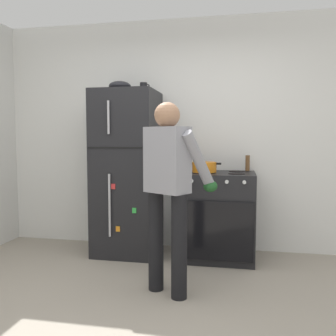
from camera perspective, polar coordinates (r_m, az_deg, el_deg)
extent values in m
plane|color=#9E9384|center=(2.80, -5.35, -23.17)|extent=(8.00, 8.00, 0.00)
cube|color=white|center=(4.38, 1.78, 5.21)|extent=(6.00, 0.10, 2.70)
cube|color=black|center=(4.15, -6.38, -0.75)|extent=(0.68, 0.68, 1.84)
cube|color=black|center=(3.81, -7.98, 3.19)|extent=(0.67, 0.01, 0.01)
cylinder|color=#B7B7BC|center=(3.88, -9.17, -5.81)|extent=(0.02, 0.02, 0.67)
cylinder|color=#B7B7BC|center=(3.82, -9.35, 7.86)|extent=(0.02, 0.02, 0.34)
cube|color=green|center=(3.82, -5.32, -6.66)|extent=(0.04, 0.01, 0.06)
cube|color=orange|center=(3.92, -7.87, -9.47)|extent=(0.04, 0.01, 0.06)
cube|color=red|center=(3.85, -8.60, -2.89)|extent=(0.04, 0.01, 0.06)
cube|color=black|center=(4.03, 8.01, -7.37)|extent=(0.76, 0.64, 0.94)
cube|color=black|center=(3.73, 7.72, -9.52)|extent=(0.53, 0.01, 0.34)
cylinder|color=black|center=(3.83, 5.25, -0.82)|extent=(0.17, 0.17, 0.01)
cylinder|color=black|center=(3.81, 10.71, -0.91)|extent=(0.17, 0.17, 0.01)
cylinder|color=black|center=(4.12, 5.66, -0.45)|extent=(0.17, 0.17, 0.01)
cylinder|color=black|center=(4.10, 10.74, -0.53)|extent=(0.17, 0.17, 0.01)
cylinder|color=silver|center=(3.66, 3.73, -2.06)|extent=(0.04, 0.03, 0.04)
cylinder|color=silver|center=(3.64, 6.38, -2.11)|extent=(0.04, 0.03, 0.04)
cylinder|color=silver|center=(3.63, 9.21, -2.16)|extent=(0.04, 0.03, 0.04)
cylinder|color=silver|center=(3.63, 11.90, -2.20)|extent=(0.04, 0.03, 0.04)
cube|color=black|center=(3.73, 7.71, -9.76)|extent=(0.72, 0.03, 0.60)
cylinder|color=black|center=(3.18, -1.91, -11.33)|extent=(0.13, 0.13, 0.86)
cylinder|color=black|center=(3.01, 1.76, -12.23)|extent=(0.13, 0.13, 0.86)
cube|color=gray|center=(2.97, -0.13, 1.28)|extent=(0.41, 0.36, 0.54)
sphere|color=#A37556|center=(2.97, -0.13, 8.31)|extent=(0.21, 0.21, 0.21)
sphere|color=black|center=(2.97, -0.13, 7.60)|extent=(0.15, 0.15, 0.15)
cylinder|color=gray|center=(3.23, -0.82, 1.44)|extent=(0.28, 0.39, 0.51)
cylinder|color=gray|center=(2.97, 4.88, 1.15)|extent=(0.28, 0.39, 0.51)
ellipsoid|color=#1E5123|center=(3.37, 1.09, -2.28)|extent=(0.12, 0.18, 0.10)
ellipsoid|color=#1E5123|center=(3.13, 6.67, -2.85)|extent=(0.12, 0.18, 0.10)
cylinder|color=orange|center=(3.92, 5.72, 0.14)|extent=(0.26, 0.26, 0.11)
cube|color=black|center=(3.93, 3.48, 0.74)|extent=(0.05, 0.03, 0.02)
cube|color=black|center=(3.91, 7.99, 0.67)|extent=(0.05, 0.03, 0.02)
cylinder|color=black|center=(4.17, -3.87, 12.59)|extent=(0.08, 0.08, 0.10)
torus|color=black|center=(4.16, -3.27, 12.68)|extent=(0.06, 0.01, 0.06)
cylinder|color=brown|center=(4.15, 12.39, 0.76)|extent=(0.05, 0.05, 0.18)
ellipsoid|color=black|center=(4.20, -7.57, 12.62)|extent=(0.25, 0.25, 0.11)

